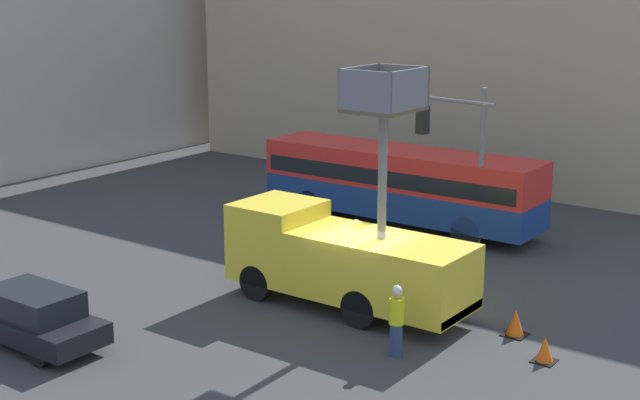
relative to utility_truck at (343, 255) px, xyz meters
name	(u,v)px	position (x,y,z in m)	size (l,w,h in m)	color
ground_plane	(358,313)	(-0.20, -0.66, -1.56)	(120.00, 120.00, 0.00)	#38383A
building_backdrop_side	(485,48)	(20.54, 5.83, 4.36)	(10.00, 28.00, 11.85)	tan
utility_truck	(343,255)	(0.00, 0.00, 0.00)	(2.38, 7.31, 6.94)	yellow
city_bus	(400,180)	(8.54, 3.31, 0.20)	(2.58, 11.07, 2.96)	navy
traffic_light_pole	(461,145)	(6.27, -0.35, 2.29)	(3.39, 3.14, 5.67)	slate
road_worker_near_truck	(396,321)	(-2.04, -3.04, -0.63)	(0.38, 0.38, 1.85)	navy
road_worker_directing	(356,247)	(2.58, 1.31, -0.64)	(0.38, 0.38, 1.84)	navy
traffic_cone_near_truck	(545,350)	(-0.19, -6.20, -1.26)	(0.56, 0.56, 0.64)	black
traffic_cone_mid_road	(515,323)	(0.96, -4.90, -1.23)	(0.62, 0.62, 0.71)	black
parked_car_curbside	(31,316)	(-7.00, 4.93, -0.80)	(1.74, 4.47, 1.51)	black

